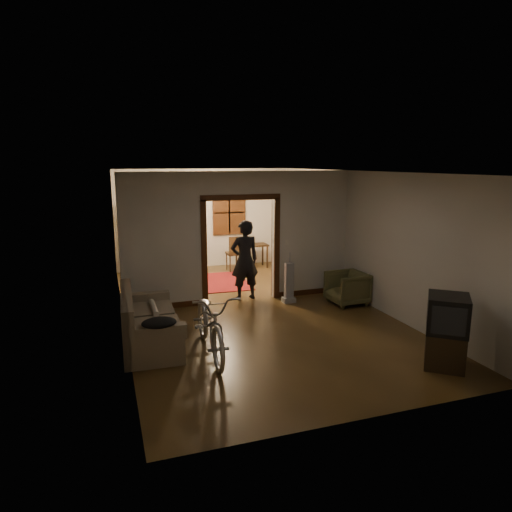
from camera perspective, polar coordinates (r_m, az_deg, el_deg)
name	(u,v)px	position (r m, az deg, el deg)	size (l,w,h in m)	color
floor	(251,310)	(9.40, -0.59, -6.83)	(5.00, 8.50, 0.01)	#3A2712
ceiling	(251,172)	(8.91, -0.63, 10.50)	(5.00, 8.50, 0.01)	white
wall_back	(205,219)	(13.12, -6.38, 4.68)	(5.00, 0.02, 2.80)	beige
wall_left	(120,251)	(8.63, -16.60, 0.61)	(0.02, 8.50, 2.80)	beige
wall_right	(361,237)	(10.10, 13.02, 2.36)	(0.02, 8.50, 2.80)	beige
partition_wall	(240,237)	(9.76, -1.97, 2.33)	(5.00, 0.14, 2.80)	beige
door_casing	(240,251)	(9.81, -1.96, 0.61)	(1.74, 0.20, 2.32)	#3A1D0D
far_window	(229,213)	(13.23, -3.38, 5.44)	(0.98, 0.06, 1.28)	black
chandelier	(220,188)	(11.33, -4.58, 8.44)	(0.24, 0.24, 0.24)	#FFE0A5
light_switch	(287,242)	(10.06, 3.90, 1.73)	(0.08, 0.01, 0.12)	silver
sofa	(150,318)	(7.80, -13.12, -7.54)	(0.89, 1.98, 0.91)	brown
rolled_paper	(154,308)	(8.07, -12.65, -6.31)	(0.09, 0.09, 0.76)	beige
jacket	(159,323)	(6.88, -12.02, -8.16)	(0.51, 0.38, 0.15)	black
bicycle	(210,322)	(7.25, -5.72, -8.17)	(0.70, 2.02, 1.06)	silver
armchair	(347,288)	(9.93, 11.30, -3.94)	(0.74, 0.76, 0.70)	#4F4F2C
tv_stand	(445,348)	(7.43, 22.53, -10.63)	(0.60, 0.55, 0.55)	black
crt_tv	(448,314)	(7.26, 22.86, -6.68)	(0.63, 0.56, 0.54)	black
vacuum	(289,283)	(9.85, 4.14, -3.33)	(0.27, 0.21, 0.88)	gray
person	(245,260)	(9.96, -1.44, -0.52)	(0.64, 0.42, 1.76)	black
oriental_rug	(218,282)	(11.58, -4.81, -3.26)	(1.46, 1.92, 0.01)	maroon
locker	(158,239)	(12.46, -12.11, 2.07)	(0.96, 0.53, 1.92)	#2F3822
globe	(157,202)	(12.34, -12.31, 6.57)	(0.30, 0.30, 0.30)	#1E5972
desk	(252,256)	(13.08, -0.53, -0.02)	(0.89, 0.50, 0.66)	black
desk_chair	(235,253)	(12.66, -2.67, 0.34)	(0.44, 0.44, 0.99)	black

